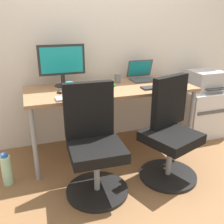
{
  "coord_description": "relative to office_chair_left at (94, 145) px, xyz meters",
  "views": [
    {
      "loc": [
        -0.83,
        -2.44,
        1.42
      ],
      "look_at": [
        0.0,
        -0.05,
        0.48
      ],
      "focal_mm": 40.59,
      "sensor_mm": 36.0,
      "label": 1
    }
  ],
  "objects": [
    {
      "name": "ground_plane",
      "position": [
        0.35,
        0.61,
        -0.42
      ],
      "size": [
        5.28,
        5.28,
        0.0
      ],
      "primitive_type": "plane",
      "color": "brown"
    },
    {
      "name": "desktop_monitor",
      "position": [
        -0.11,
        0.82,
        0.57
      ],
      "size": [
        0.48,
        0.18,
        0.43
      ],
      "color": "#262626",
      "rests_on": "desk"
    },
    {
      "name": "side_cabinet",
      "position": [
        1.63,
        0.69,
        -0.13
      ],
      "size": [
        0.58,
        0.51,
        0.58
      ],
      "color": "silver",
      "rests_on": "ground"
    },
    {
      "name": "desk",
      "position": [
        0.35,
        0.61,
        0.26
      ],
      "size": [
        1.75,
        0.71,
        0.75
      ],
      "color": "#996B47",
      "rests_on": "ground"
    },
    {
      "name": "keyboard_by_monitor",
      "position": [
        -0.08,
        0.33,
        0.33
      ],
      "size": [
        0.34,
        0.12,
        0.02
      ],
      "primitive_type": "cube",
      "color": "#B7B7B7",
      "rests_on": "desk"
    },
    {
      "name": "mouse_by_laptop",
      "position": [
        -0.18,
        0.56,
        0.34
      ],
      "size": [
        0.06,
        0.1,
        0.03
      ],
      "primitive_type": "ellipsoid",
      "color": "#2D2D2D",
      "rests_on": "desk"
    },
    {
      "name": "notebook",
      "position": [
        0.3,
        0.68,
        0.34
      ],
      "size": [
        0.21,
        0.15,
        0.03
      ],
      "primitive_type": "cube",
      "color": "green",
      "rests_on": "desk"
    },
    {
      "name": "back_wall",
      "position": [
        0.35,
        1.04,
        0.88
      ],
      "size": [
        4.4,
        0.04,
        2.6
      ],
      "primitive_type": "cube",
      "color": "silver",
      "rests_on": "ground"
    },
    {
      "name": "office_chair_right",
      "position": [
        0.73,
        -0.0,
        0.0
      ],
      "size": [
        0.56,
        0.56,
        0.94
      ],
      "color": "black",
      "rests_on": "ground"
    },
    {
      "name": "coffee_mug",
      "position": [
        -0.08,
        0.59,
        0.37
      ],
      "size": [
        0.08,
        0.08,
        0.09
      ],
      "primitive_type": "cylinder",
      "color": "teal",
      "rests_on": "desk"
    },
    {
      "name": "keyboard_by_laptop",
      "position": [
        0.8,
        0.42,
        0.33
      ],
      "size": [
        0.34,
        0.12,
        0.02
      ],
      "primitive_type": "cube",
      "color": "#2D2D2D",
      "rests_on": "desk"
    },
    {
      "name": "open_laptop",
      "position": [
        0.83,
        0.82,
        0.38
      ],
      "size": [
        0.31,
        0.29,
        0.22
      ],
      "color": "#4C4C51",
      "rests_on": "desk"
    },
    {
      "name": "water_bottle_on_floor",
      "position": [
        -0.73,
        0.32,
        -0.28
      ],
      "size": [
        0.09,
        0.09,
        0.31
      ],
      "color": "#A5D8B2",
      "rests_on": "ground"
    },
    {
      "name": "mouse_by_monitor",
      "position": [
        0.2,
        0.44,
        0.34
      ],
      "size": [
        0.06,
        0.1,
        0.03
      ],
      "primitive_type": "ellipsoid",
      "color": "#2D2D2D",
      "rests_on": "desk"
    },
    {
      "name": "printer",
      "position": [
        1.63,
        0.69,
        0.28
      ],
      "size": [
        0.38,
        0.4,
        0.24
      ],
      "color": "#B7B7B7",
      "rests_on": "side_cabinet"
    },
    {
      "name": "pen_cup",
      "position": [
        0.49,
        0.76,
        0.37
      ],
      "size": [
        0.07,
        0.07,
        0.1
      ],
      "primitive_type": "cylinder",
      "color": "slate",
      "rests_on": "desk"
    },
    {
      "name": "office_chair_left",
      "position": [
        0.0,
        0.0,
        0.0
      ],
      "size": [
        0.54,
        0.54,
        0.94
      ],
      "color": "black",
      "rests_on": "ground"
    }
  ]
}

